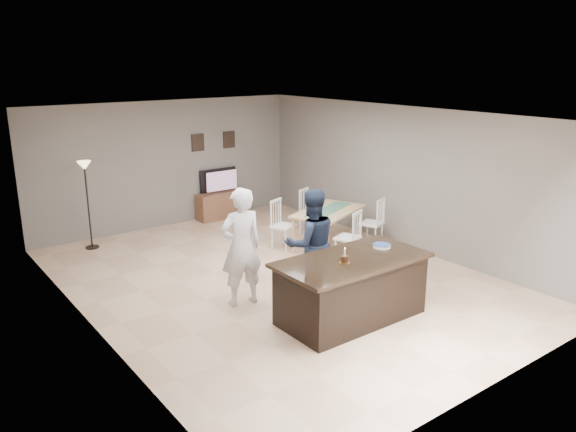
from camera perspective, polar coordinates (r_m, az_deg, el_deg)
floor at (r=9.39m, az=-1.21°, el=-6.45°), size 8.00×8.00×0.00m
room_shell at (r=8.89m, az=-1.28°, el=3.60°), size 8.00×8.00×8.00m
kitchen_island at (r=7.94m, az=6.44°, el=-7.31°), size 2.15×1.10×0.90m
tv_console at (r=12.93m, az=-6.68°, el=1.12°), size 1.20×0.40×0.60m
television at (r=12.86m, az=-6.91°, el=3.61°), size 0.91×0.12×0.53m
tv_screen_glow at (r=12.79m, az=-6.73°, el=3.58°), size 0.78×0.00×0.78m
picture_frames at (r=12.80m, az=-7.55°, el=7.56°), size 1.10×0.02×0.38m
doorway at (r=5.68m, az=-12.38°, el=-8.45°), size 0.00×2.10×2.65m
woman at (r=8.23m, az=-4.79°, el=-3.15°), size 0.70×0.52×1.78m
man at (r=8.45m, az=2.35°, el=-2.87°), size 0.99×0.87×1.70m
birthday_cake at (r=7.58m, az=5.76°, el=-4.38°), size 0.14×0.14×0.22m
plate_stack at (r=8.27m, az=9.51°, el=-3.01°), size 0.27×0.27×0.04m
dining_table at (r=10.83m, az=4.10°, el=-0.05°), size 2.01×2.17×0.95m
floor_lamp at (r=11.20m, az=-19.86°, el=3.34°), size 0.25×0.25×1.70m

